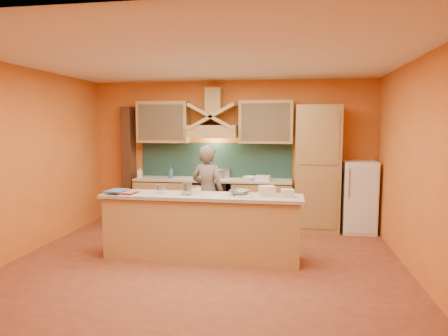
% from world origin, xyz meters
% --- Properties ---
extents(floor, '(5.50, 5.00, 0.01)m').
position_xyz_m(floor, '(0.00, 0.00, 0.00)').
color(floor, brown).
rests_on(floor, ground).
extents(ceiling, '(5.50, 5.00, 0.01)m').
position_xyz_m(ceiling, '(0.00, 0.00, 2.80)').
color(ceiling, white).
rests_on(ceiling, wall_back).
extents(wall_back, '(5.50, 0.02, 2.80)m').
position_xyz_m(wall_back, '(0.00, 2.50, 1.40)').
color(wall_back, orange).
rests_on(wall_back, floor).
extents(wall_front, '(5.50, 0.02, 2.80)m').
position_xyz_m(wall_front, '(0.00, -2.50, 1.40)').
color(wall_front, orange).
rests_on(wall_front, floor).
extents(wall_left, '(0.02, 5.00, 2.80)m').
position_xyz_m(wall_left, '(-2.75, 0.00, 1.40)').
color(wall_left, orange).
rests_on(wall_left, floor).
extents(wall_right, '(0.02, 5.00, 2.80)m').
position_xyz_m(wall_right, '(2.75, 0.00, 1.40)').
color(wall_right, orange).
rests_on(wall_right, floor).
extents(base_cabinet_left, '(1.10, 0.60, 0.86)m').
position_xyz_m(base_cabinet_left, '(-1.25, 2.20, 0.43)').
color(base_cabinet_left, '#AB874E').
rests_on(base_cabinet_left, floor).
extents(base_cabinet_right, '(1.10, 0.60, 0.86)m').
position_xyz_m(base_cabinet_right, '(0.65, 2.20, 0.43)').
color(base_cabinet_right, '#AB874E').
rests_on(base_cabinet_right, floor).
extents(counter_top, '(3.00, 0.62, 0.04)m').
position_xyz_m(counter_top, '(-0.30, 2.20, 0.90)').
color(counter_top, '#B3AA97').
rests_on(counter_top, base_cabinet_left).
extents(stove, '(0.60, 0.58, 0.90)m').
position_xyz_m(stove, '(-0.30, 2.20, 0.45)').
color(stove, black).
rests_on(stove, floor).
extents(backsplash, '(3.00, 0.03, 0.70)m').
position_xyz_m(backsplash, '(-0.30, 2.48, 1.25)').
color(backsplash, '#183430').
rests_on(backsplash, wall_back).
extents(range_hood, '(0.92, 0.50, 0.24)m').
position_xyz_m(range_hood, '(-0.30, 2.25, 1.82)').
color(range_hood, '#AB874E').
rests_on(range_hood, wall_back).
extents(hood_chimney, '(0.30, 0.30, 0.50)m').
position_xyz_m(hood_chimney, '(-0.30, 2.35, 2.40)').
color(hood_chimney, '#AB874E').
rests_on(hood_chimney, wall_back).
extents(upper_cabinet_left, '(1.00, 0.35, 0.80)m').
position_xyz_m(upper_cabinet_left, '(-1.30, 2.33, 2.00)').
color(upper_cabinet_left, '#AB874E').
rests_on(upper_cabinet_left, wall_back).
extents(upper_cabinet_right, '(1.00, 0.35, 0.80)m').
position_xyz_m(upper_cabinet_right, '(0.70, 2.33, 2.00)').
color(upper_cabinet_right, '#AB874E').
rests_on(upper_cabinet_right, wall_back).
extents(pantry_column, '(0.80, 0.60, 2.30)m').
position_xyz_m(pantry_column, '(1.65, 2.20, 1.15)').
color(pantry_column, '#AB874E').
rests_on(pantry_column, floor).
extents(fridge, '(0.58, 0.60, 1.30)m').
position_xyz_m(fridge, '(2.40, 2.20, 0.65)').
color(fridge, white).
rests_on(fridge, floor).
extents(trim_column_left, '(0.20, 0.30, 2.30)m').
position_xyz_m(trim_column_left, '(-2.05, 2.35, 1.15)').
color(trim_column_left, '#472816').
rests_on(trim_column_left, floor).
extents(island_body, '(2.80, 0.55, 0.88)m').
position_xyz_m(island_body, '(-0.10, 0.30, 0.44)').
color(island_body, tan).
rests_on(island_body, floor).
extents(island_top, '(2.90, 0.62, 0.05)m').
position_xyz_m(island_top, '(-0.10, 0.30, 0.92)').
color(island_top, '#B3AA97').
rests_on(island_top, island_body).
extents(person, '(0.67, 0.54, 1.62)m').
position_xyz_m(person, '(-0.21, 1.27, 0.81)').
color(person, '#70665B').
rests_on(person, floor).
extents(pot_large, '(0.32, 0.32, 0.15)m').
position_xyz_m(pot_large, '(-0.39, 2.20, 0.97)').
color(pot_large, silver).
rests_on(pot_large, stove).
extents(pot_small, '(0.22, 0.22, 0.15)m').
position_xyz_m(pot_small, '(-0.21, 2.29, 0.97)').
color(pot_small, silver).
rests_on(pot_small, stove).
extents(soap_bottle_a, '(0.12, 0.13, 0.21)m').
position_xyz_m(soap_bottle_a, '(-1.75, 2.16, 1.02)').
color(soap_bottle_a, beige).
rests_on(soap_bottle_a, counter_top).
extents(soap_bottle_b, '(0.09, 0.09, 0.24)m').
position_xyz_m(soap_bottle_b, '(-1.13, 2.19, 1.04)').
color(soap_bottle_b, '#2E5C7E').
rests_on(soap_bottle_b, counter_top).
extents(bowl_back, '(0.29, 0.29, 0.07)m').
position_xyz_m(bowl_back, '(0.40, 2.16, 0.95)').
color(bowl_back, white).
rests_on(bowl_back, counter_top).
extents(dish_rack, '(0.29, 0.24, 0.10)m').
position_xyz_m(dish_rack, '(0.67, 2.07, 0.97)').
color(dish_rack, white).
rests_on(dish_rack, counter_top).
extents(book_lower, '(0.26, 0.33, 0.03)m').
position_xyz_m(book_lower, '(-1.29, 0.24, 0.96)').
color(book_lower, '#B75541').
rests_on(book_lower, island_top).
extents(book_upper, '(0.27, 0.36, 0.03)m').
position_xyz_m(book_upper, '(-1.48, 0.23, 0.98)').
color(book_upper, '#40618E').
rests_on(book_upper, island_top).
extents(jar_large, '(0.18, 0.18, 0.16)m').
position_xyz_m(jar_large, '(-0.30, 0.26, 1.03)').
color(jar_large, silver).
rests_on(jar_large, island_top).
extents(jar_small, '(0.16, 0.16, 0.13)m').
position_xyz_m(jar_small, '(-0.71, 0.30, 1.01)').
color(jar_small, silver).
rests_on(jar_small, island_top).
extents(kitchen_scale, '(0.13, 0.13, 0.11)m').
position_xyz_m(kitchen_scale, '(-0.19, 0.31, 1.00)').
color(kitchen_scale, white).
rests_on(kitchen_scale, island_top).
extents(mixing_bowl, '(0.38, 0.38, 0.07)m').
position_xyz_m(mixing_bowl, '(0.45, 0.37, 0.98)').
color(mixing_bowl, silver).
rests_on(mixing_bowl, island_top).
extents(cloth, '(0.26, 0.23, 0.01)m').
position_xyz_m(cloth, '(0.54, 0.25, 0.95)').
color(cloth, '#C7A9A4').
rests_on(cloth, island_top).
extents(grocery_bag_a, '(0.26, 0.23, 0.14)m').
position_xyz_m(grocery_bag_a, '(0.84, 0.34, 1.02)').
color(grocery_bag_a, beige).
rests_on(grocery_bag_a, island_top).
extents(grocery_bag_b, '(0.19, 0.16, 0.11)m').
position_xyz_m(grocery_bag_b, '(1.12, 0.30, 1.00)').
color(grocery_bag_b, beige).
rests_on(grocery_bag_b, island_top).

